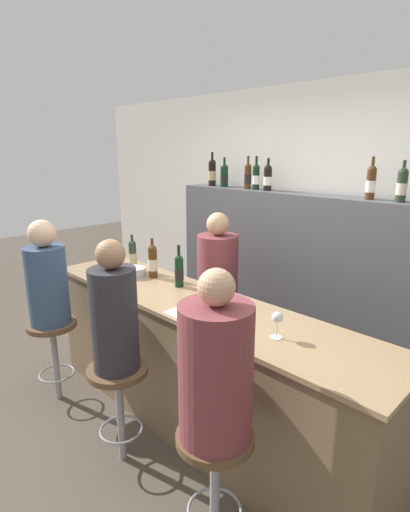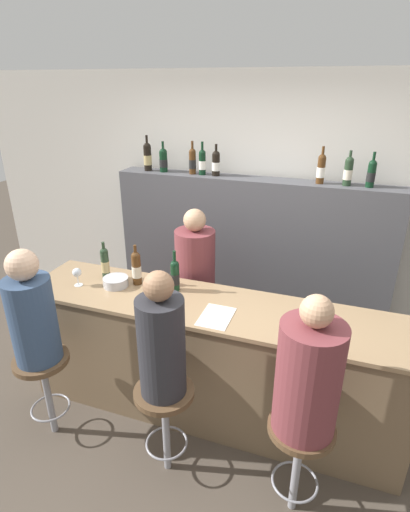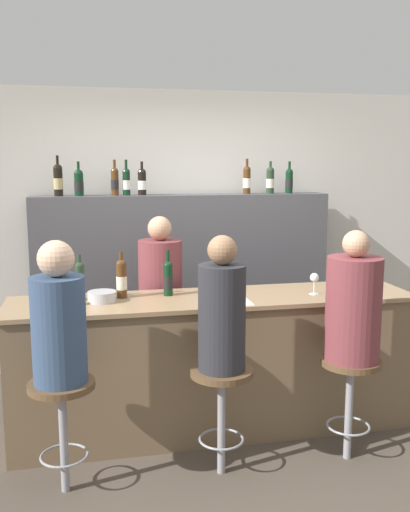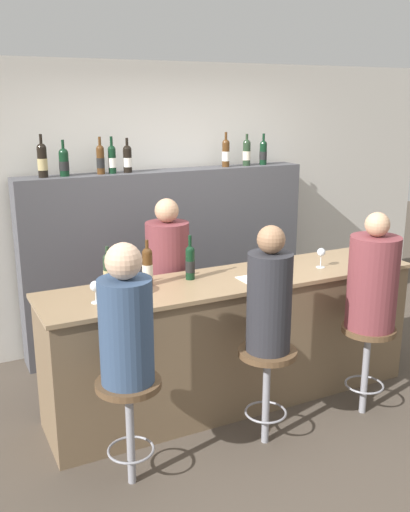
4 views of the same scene
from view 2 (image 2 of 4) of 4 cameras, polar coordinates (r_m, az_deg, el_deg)
name	(u,v)px [view 2 (image 2 of 4)]	position (r m, az deg, el deg)	size (l,w,h in m)	color
ground_plane	(195,437)	(3.33, -1.38, -24.42)	(16.00, 16.00, 0.00)	#4C4238
wall_back	(257,208)	(4.13, 7.38, 6.84)	(6.40, 0.05, 2.60)	beige
bar_counter	(209,360)	(3.20, 0.51, -14.60)	(2.89, 0.64, 1.00)	brown
back_bar_cabinet	(249,259)	(4.09, 6.35, -0.40)	(2.71, 0.28, 1.65)	#4C4C51
wine_bottle_counter_0	(105,263)	(3.33, -14.08, -0.98)	(0.07, 0.07, 0.32)	#233823
wine_bottle_counter_1	(136,268)	(3.19, -9.77, -1.65)	(0.07, 0.07, 0.33)	#4C2D14
wine_bottle_counter_2	(175,275)	(3.05, -4.31, -2.73)	(0.07, 0.07, 0.33)	black
wine_bottle_backbar_0	(148,157)	(4.18, -8.20, 13.89)	(0.08, 0.08, 0.35)	black
wine_bottle_backbar_1	(163,160)	(4.10, -5.96, 13.50)	(0.08, 0.08, 0.30)	black
wine_bottle_backbar_2	(192,161)	(3.98, -1.80, 13.43)	(0.07, 0.07, 0.31)	#4C2D14
wine_bottle_backbar_3	(202,162)	(3.95, -0.39, 13.31)	(0.07, 0.07, 0.31)	black
wine_bottle_backbar_4	(216,163)	(3.90, 1.58, 13.14)	(0.08, 0.08, 0.30)	black
wine_bottle_backbar_5	(321,169)	(3.72, 16.25, 11.90)	(0.07, 0.07, 0.32)	#4C2D14
wine_bottle_backbar_6	(348,171)	(3.72, 19.79, 11.37)	(0.07, 0.07, 0.30)	#233823
wine_bottle_backbar_7	(371,173)	(3.73, 22.67, 10.85)	(0.07, 0.07, 0.30)	black
wine_glass_0	(77,273)	(3.28, -17.82, -2.35)	(0.07, 0.07, 0.15)	silver
wine_glass_1	(312,313)	(2.69, 15.05, -7.87)	(0.07, 0.07, 0.16)	silver
metal_bowl	(116,282)	(3.23, -12.63, -3.61)	(0.20, 0.20, 0.07)	#B7B7BC
tasting_menu	(216,317)	(2.77, 1.61, -8.65)	(0.21, 0.30, 0.00)	white
bar_stool_left	(44,374)	(3.22, -22.02, -15.40)	(0.39, 0.39, 0.69)	gray
guest_seated_left	(32,314)	(2.94, -23.52, -7.55)	(0.31, 0.31, 0.83)	#334766
bar_stool_middle	(165,407)	(2.78, -5.76, -20.72)	(0.39, 0.39, 0.69)	gray
guest_seated_middle	(161,342)	(2.45, -6.25, -12.10)	(0.29, 0.29, 0.83)	#28282D
bar_stool_right	(299,444)	(2.63, 13.34, -24.70)	(0.39, 0.39, 0.69)	gray
guest_seated_right	(308,375)	(2.28, 14.56, -16.17)	(0.35, 0.35, 0.84)	brown
bartender	(196,298)	(3.60, -1.36, -5.98)	(0.35, 0.35, 1.53)	brown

